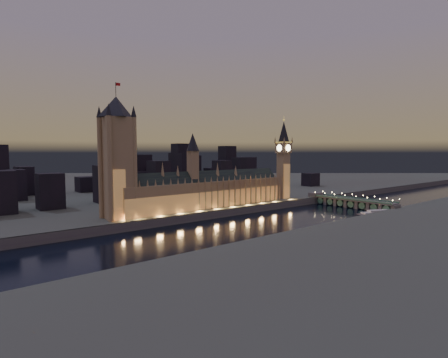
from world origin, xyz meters
TOP-DOWN VIEW (x-y plane):
  - ground_plane at (0.00, 0.00)m, footprint 2000.00×2000.00m
  - north_bank at (0.00, 520.00)m, footprint 2000.00×960.00m
  - embankment_wall at (0.00, 41.00)m, footprint 2000.00×2.50m
  - palace_of_westminster at (-11.27, 61.75)m, footprint 202.00×26.41m
  - victoria_tower at (-110.00, 61.92)m, footprint 31.68×31.68m
  - elizabeth_tower at (108.00, 61.92)m, footprint 18.00×18.00m
  - westminster_bridge at (153.97, -3.46)m, footprint 17.28×113.00m
  - river_boat at (135.68, -50.97)m, footprint 49.28×31.01m
  - city_backdrop at (37.56, 246.20)m, footprint 494.17×215.63m

SIDE VIEW (x-z plane):
  - ground_plane at x=0.00m, z-range 0.00..0.00m
  - river_boat at x=135.68m, z-range -0.69..3.81m
  - north_bank at x=0.00m, z-range 0.00..8.00m
  - embankment_wall at x=0.00m, z-range 0.00..8.00m
  - westminster_bridge at x=153.97m, z-range -1.96..13.94m
  - palace_of_westminster at x=-11.27m, z-range -12.63..65.37m
  - city_backdrop at x=37.56m, z-range -6.31..68.03m
  - elizabeth_tower at x=108.00m, z-range 13.92..118.29m
  - victoria_tower at x=-110.00m, z-range 7.50..126.39m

